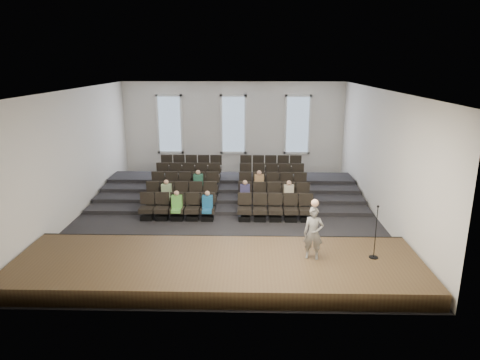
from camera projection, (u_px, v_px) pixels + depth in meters
name	position (u px, v px, depth m)	size (l,w,h in m)	color
ground	(227.00, 215.00, 17.38)	(14.00, 14.00, 0.00)	black
ceiling	(226.00, 89.00, 16.04)	(12.00, 14.00, 0.02)	white
wall_back	(233.00, 128.00, 23.47)	(12.00, 0.04, 5.00)	silver
wall_front	(210.00, 218.00, 9.95)	(12.00, 0.04, 5.00)	silver
wall_left	(74.00, 154.00, 16.85)	(0.04, 14.00, 5.00)	silver
wall_right	(381.00, 156.00, 16.57)	(0.04, 14.00, 5.00)	silver
stage	(217.00, 268.00, 12.40)	(11.80, 3.60, 0.50)	#44331D
stage_lip	(221.00, 243.00, 14.10)	(11.80, 0.06, 0.52)	black
risers	(230.00, 188.00, 20.38)	(11.80, 4.80, 0.60)	black
seating_rows	(229.00, 188.00, 18.68)	(6.80, 4.70, 1.67)	black
windows	(233.00, 125.00, 23.36)	(8.44, 0.10, 3.24)	white
audience	(221.00, 192.00, 17.60)	(5.45, 2.64, 1.10)	#5CAF46
speaker	(313.00, 233.00, 12.23)	(0.57, 0.37, 1.55)	slate
mic_stand	(375.00, 242.00, 12.34)	(0.27, 0.27, 1.61)	black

